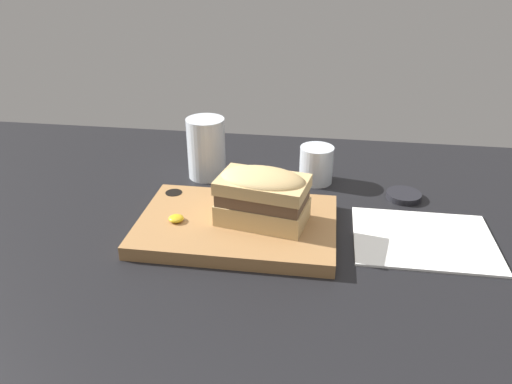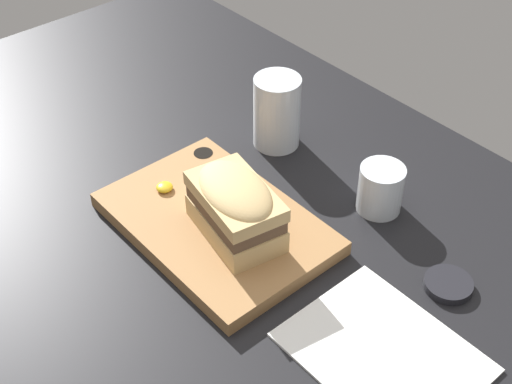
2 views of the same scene
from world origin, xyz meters
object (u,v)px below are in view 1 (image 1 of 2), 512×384
Objects in this scene: condiment_dish at (404,196)px; wine_glass at (316,166)px; serving_board at (237,225)px; sandwich at (263,194)px; water_glass at (206,152)px; napkin at (423,239)px.

wine_glass is at bearing 163.48° from condiment_dish.
sandwich is (4.18, 0.22, 5.82)cm from serving_board.
serving_board is 4.40× the size of wine_glass.
serving_board is at bearing -64.42° from water_glass.
sandwich reaches higher than napkin.
wine_glass is at bearing 59.92° from serving_board.
napkin is at bearing 3.02° from serving_board.
condiment_dish is (23.97, 15.49, -6.39)cm from sandwich.
serving_board is 5.00× the size of condiment_dish.
water_glass reaches higher than serving_board.
condiment_dish is at bearing 29.17° from serving_board.
napkin is at bearing 3.03° from sandwich.
sandwich reaches higher than wine_glass.
wine_glass is (21.47, 0.53, -1.95)cm from water_glass.
wine_glass reaches higher than condiment_dish.
napkin is 3.45× the size of condiment_dish.
sandwich is 2.09× the size of wine_glass.
water_glass is at bearing 173.51° from condiment_dish.
napkin is 14.23cm from condiment_dish.
wine_glass is at bearing 69.20° from sandwich.
napkin is (39.20, -18.44, -4.95)cm from water_glass.
condiment_dish is at bearing 95.97° from napkin.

